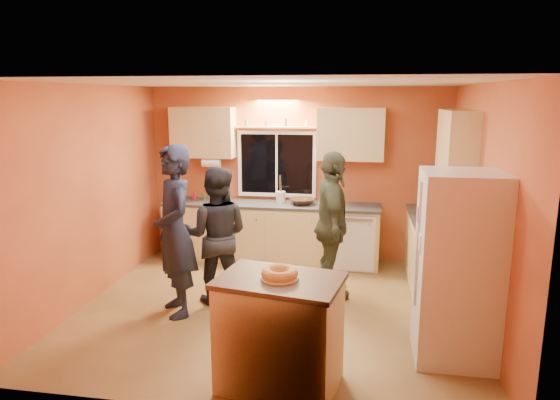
% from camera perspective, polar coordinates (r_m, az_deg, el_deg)
% --- Properties ---
extents(ground, '(4.50, 4.50, 0.00)m').
position_cam_1_polar(ground, '(6.03, -0.77, -12.29)').
color(ground, brown).
rests_on(ground, ground).
extents(room_shell, '(4.54, 4.04, 2.61)m').
position_cam_1_polar(room_shell, '(5.95, 1.03, 3.65)').
color(room_shell, '#C46232').
rests_on(room_shell, ground).
extents(back_counter, '(4.23, 0.62, 0.90)m').
position_cam_1_polar(back_counter, '(7.46, 1.65, -3.84)').
color(back_counter, tan).
rests_on(back_counter, ground).
extents(right_counter, '(0.62, 1.84, 0.90)m').
position_cam_1_polar(right_counter, '(6.33, 17.89, -7.33)').
color(right_counter, tan).
rests_on(right_counter, ground).
extents(refrigerator, '(0.72, 0.70, 1.80)m').
position_cam_1_polar(refrigerator, '(4.96, 19.65, -7.28)').
color(refrigerator, silver).
rests_on(refrigerator, ground).
extents(island, '(1.12, 0.86, 0.98)m').
position_cam_1_polar(island, '(4.37, -0.04, -14.88)').
color(island, tan).
rests_on(island, ground).
extents(bundt_pastry, '(0.31, 0.31, 0.09)m').
position_cam_1_polar(bundt_pastry, '(4.16, -0.04, -8.34)').
color(bundt_pastry, tan).
rests_on(bundt_pastry, island).
extents(person_left, '(0.79, 0.85, 1.95)m').
position_cam_1_polar(person_left, '(5.73, -11.94, -3.54)').
color(person_left, black).
rests_on(person_left, ground).
extents(person_center, '(0.86, 0.70, 1.66)m').
position_cam_1_polar(person_center, '(6.02, -7.27, -4.03)').
color(person_center, black).
rests_on(person_center, ground).
extents(person_right, '(0.62, 1.13, 1.82)m').
position_cam_1_polar(person_right, '(6.14, 5.95, -2.92)').
color(person_right, '#333522').
rests_on(person_right, ground).
extents(mixing_bowl, '(0.47, 0.47, 0.09)m').
position_cam_1_polar(mixing_bowl, '(7.33, 2.55, -0.16)').
color(mixing_bowl, '#311E10').
rests_on(mixing_bowl, back_counter).
extents(utensil_crock, '(0.14, 0.14, 0.17)m').
position_cam_1_polar(utensil_crock, '(7.43, 0.07, 0.33)').
color(utensil_crock, beige).
rests_on(utensil_crock, back_counter).
extents(potted_plant, '(0.30, 0.26, 0.33)m').
position_cam_1_polar(potted_plant, '(5.92, 18.67, -2.52)').
color(potted_plant, gray).
rests_on(potted_plant, right_counter).
extents(red_box, '(0.18, 0.14, 0.07)m').
position_cam_1_polar(red_box, '(6.04, 19.07, -3.51)').
color(red_box, '#B31B33').
rests_on(red_box, right_counter).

